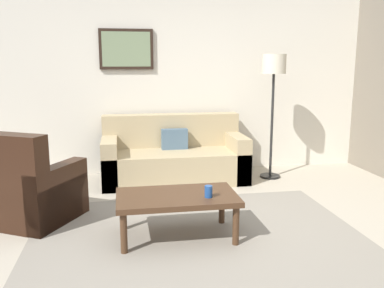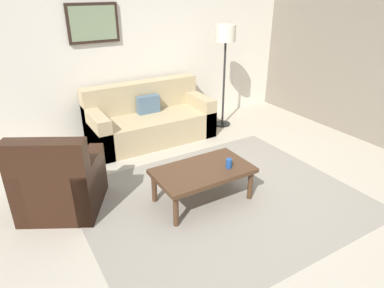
% 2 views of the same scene
% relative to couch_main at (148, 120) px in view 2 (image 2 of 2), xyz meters
% --- Properties ---
extents(ground_plane, '(8.00, 8.00, 0.00)m').
position_rel_couch_main_xyz_m(ground_plane, '(-0.03, -2.10, -0.30)').
color(ground_plane, '#B2A893').
extents(rear_partition, '(6.00, 0.12, 2.80)m').
position_rel_couch_main_xyz_m(rear_partition, '(-0.03, 0.50, 1.10)').
color(rear_partition, silver).
rests_on(rear_partition, ground_plane).
extents(area_rug, '(3.10, 2.51, 0.01)m').
position_rel_couch_main_xyz_m(area_rug, '(-0.03, -2.10, -0.29)').
color(area_rug, gray).
rests_on(area_rug, ground_plane).
extents(couch_main, '(1.93, 0.90, 0.88)m').
position_rel_couch_main_xyz_m(couch_main, '(0.00, 0.00, 0.00)').
color(couch_main, tan).
rests_on(couch_main, ground_plane).
extents(armchair_leather, '(1.09, 1.09, 0.95)m').
position_rel_couch_main_xyz_m(armchair_leather, '(-1.66, -1.36, 0.01)').
color(armchair_leather, black).
rests_on(armchair_leather, ground_plane).
extents(coffee_table, '(1.10, 0.64, 0.41)m').
position_rel_couch_main_xyz_m(coffee_table, '(-0.22, -1.98, 0.06)').
color(coffee_table, '#472D1C').
rests_on(coffee_table, ground_plane).
extents(cup, '(0.07, 0.07, 0.11)m').
position_rel_couch_main_xyz_m(cup, '(0.05, -2.10, 0.17)').
color(cup, '#1E478C').
rests_on(cup, coffee_table).
extents(lamp_standing, '(0.32, 0.32, 1.71)m').
position_rel_couch_main_xyz_m(lamp_standing, '(1.36, -0.17, 1.11)').
color(lamp_standing, black).
rests_on(lamp_standing, ground_plane).
extents(framed_artwork, '(0.75, 0.04, 0.56)m').
position_rel_couch_main_xyz_m(framed_artwork, '(-0.60, 0.41, 1.48)').
color(framed_artwork, black).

